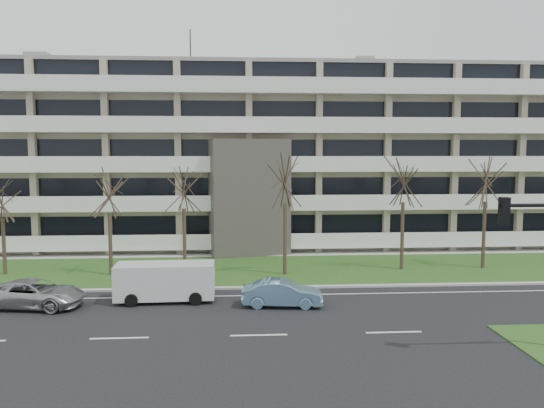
{
  "coord_description": "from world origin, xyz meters",
  "views": [
    {
      "loc": [
        -0.84,
        -22.46,
        7.92
      ],
      "look_at": [
        1.21,
        10.0,
        4.8
      ],
      "focal_mm": 35.0,
      "sensor_mm": 36.0,
      "label": 1
    }
  ],
  "objects": [
    {
      "name": "tree_5",
      "position": [
        10.22,
        12.42,
        6.44
      ],
      "size": [
        4.14,
        4.14,
        8.27
      ],
      "color": "#382B21",
      "rests_on": "ground"
    },
    {
      "name": "tree_4",
      "position": [
        2.14,
        11.41,
        6.52
      ],
      "size": [
        4.19,
        4.19,
        8.39
      ],
      "color": "#382B21",
      "rests_on": "ground"
    },
    {
      "name": "lane_edge_line",
      "position": [
        0.0,
        6.5,
        0.01
      ],
      "size": [
        90.0,
        0.12,
        0.01
      ],
      "primitive_type": "cube",
      "color": "white",
      "rests_on": "ground"
    },
    {
      "name": "tree_1",
      "position": [
        -16.1,
        12.57,
        5.19
      ],
      "size": [
        3.34,
        3.34,
        6.68
      ],
      "color": "#382B21",
      "rests_on": "ground"
    },
    {
      "name": "silver_pickup",
      "position": [
        -11.38,
        4.96,
        0.71
      ],
      "size": [
        5.44,
        3.17,
        1.42
      ],
      "primitive_type": "imported",
      "rotation": [
        0.0,
        0.0,
        1.41
      ],
      "color": "#AAABB1",
      "rests_on": "ground"
    },
    {
      "name": "tree_6",
      "position": [
        15.96,
        12.52,
        6.43
      ],
      "size": [
        4.14,
        4.14,
        8.27
      ],
      "color": "#382B21",
      "rests_on": "ground"
    },
    {
      "name": "grass_verge",
      "position": [
        0.0,
        13.0,
        0.03
      ],
      "size": [
        90.0,
        10.0,
        0.06
      ],
      "primitive_type": "cube",
      "color": "#264717",
      "rests_on": "ground"
    },
    {
      "name": "white_van",
      "position": [
        -4.73,
        5.75,
        1.22
      ],
      "size": [
        5.3,
        2.29,
        2.03
      ],
      "rotation": [
        0.0,
        0.0,
        0.03
      ],
      "color": "silver",
      "rests_on": "ground"
    },
    {
      "name": "tree_3",
      "position": [
        -4.44,
        12.6,
        5.95
      ],
      "size": [
        3.83,
        3.83,
        7.65
      ],
      "color": "#382B21",
      "rests_on": "ground"
    },
    {
      "name": "curb",
      "position": [
        0.0,
        8.0,
        0.06
      ],
      "size": [
        90.0,
        0.35,
        0.12
      ],
      "primitive_type": "cube",
      "color": "#B2B2AD",
      "rests_on": "ground"
    },
    {
      "name": "sidewalk",
      "position": [
        0.0,
        18.5,
        0.04
      ],
      "size": [
        90.0,
        2.0,
        0.08
      ],
      "primitive_type": "cube",
      "color": "#B2B2AD",
      "rests_on": "ground"
    },
    {
      "name": "tree_2",
      "position": [
        -9.15,
        11.99,
        5.74
      ],
      "size": [
        3.7,
        3.7,
        7.39
      ],
      "color": "#382B21",
      "rests_on": "ground"
    },
    {
      "name": "apartment_building",
      "position": [
        -0.01,
        25.32,
        7.61
      ],
      "size": [
        60.5,
        15.1,
        18.75
      ],
      "color": "tan",
      "rests_on": "ground"
    },
    {
      "name": "ground",
      "position": [
        0.0,
        0.0,
        0.0
      ],
      "size": [
        160.0,
        160.0,
        0.0
      ],
      "primitive_type": "plane",
      "color": "black",
      "rests_on": "ground"
    },
    {
      "name": "blue_sedan",
      "position": [
        1.39,
        4.35,
        0.69
      ],
      "size": [
        4.29,
        1.87,
        1.37
      ],
      "primitive_type": "imported",
      "rotation": [
        0.0,
        0.0,
        1.47
      ],
      "color": "#79ACD2",
      "rests_on": "ground"
    }
  ]
}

